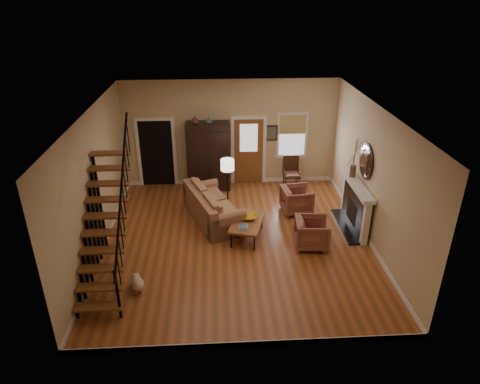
{
  "coord_description": "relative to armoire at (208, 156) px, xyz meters",
  "views": [
    {
      "loc": [
        -0.47,
        -9.07,
        5.75
      ],
      "look_at": [
        0.1,
        0.4,
        1.15
      ],
      "focal_mm": 32.0,
      "sensor_mm": 36.0,
      "label": 1
    }
  ],
  "objects": [
    {
      "name": "side_chair",
      "position": [
        2.55,
        -0.2,
        -0.54
      ],
      "size": [
        0.54,
        0.54,
        1.02
      ],
      "primitive_type": null,
      "color": "#3D2013",
      "rests_on": "ground"
    },
    {
      "name": "dog",
      "position": [
        -1.46,
        -4.98,
        -0.89
      ],
      "size": [
        0.38,
        0.5,
        0.32
      ],
      "primitive_type": null,
      "rotation": [
        0.0,
        0.0,
        0.32
      ],
      "color": "beige",
      "rests_on": "ground"
    },
    {
      "name": "armchair_right",
      "position": [
        2.44,
        -1.73,
        -0.68
      ],
      "size": [
        0.88,
        0.86,
        0.74
      ],
      "primitive_type": "imported",
      "rotation": [
        0.0,
        0.0,
        1.67
      ],
      "color": "maroon",
      "rests_on": "ground"
    },
    {
      "name": "staircase",
      "position": [
        -2.08,
        -4.45,
        0.55
      ],
      "size": [
        0.94,
        2.8,
        3.2
      ],
      "primitive_type": null,
      "color": "brown",
      "rests_on": "ground"
    },
    {
      "name": "vase_a",
      "position": [
        -0.35,
        -0.1,
        1.17
      ],
      "size": [
        0.24,
        0.24,
        0.25
      ],
      "primitive_type": "imported",
      "color": "#4C2619",
      "rests_on": "armoire"
    },
    {
      "name": "bowl",
      "position": [
        1.01,
        -2.88,
        -0.53
      ],
      "size": [
        0.42,
        0.42,
        0.1
      ],
      "primitive_type": "imported",
      "color": "orange",
      "rests_on": "coffee_table"
    },
    {
      "name": "room",
      "position": [
        0.29,
        -1.39,
        0.46
      ],
      "size": [
        7.0,
        7.33,
        3.3
      ],
      "color": "#9A5127",
      "rests_on": "ground"
    },
    {
      "name": "armoire",
      "position": [
        0.0,
        0.0,
        0.0
      ],
      "size": [
        1.3,
        0.6,
        2.1
      ],
      "primitive_type": null,
      "color": "black",
      "rests_on": "ground"
    },
    {
      "name": "fireplace",
      "position": [
        3.83,
        -2.65,
        -0.31
      ],
      "size": [
        0.33,
        1.95,
        2.3
      ],
      "color": "black",
      "rests_on": "ground"
    },
    {
      "name": "sofa",
      "position": [
        0.12,
        -2.09,
        -0.63
      ],
      "size": [
        1.68,
        2.45,
        0.84
      ],
      "primitive_type": null,
      "rotation": [
        0.0,
        0.0,
        0.35
      ],
      "color": "#966444",
      "rests_on": "ground"
    },
    {
      "name": "floor_lamp",
      "position": [
        0.53,
        -1.64,
        -0.26
      ],
      "size": [
        0.39,
        0.39,
        1.58
      ],
      "primitive_type": null,
      "rotation": [
        0.0,
        0.0,
        -0.08
      ],
      "color": "black",
      "rests_on": "ground"
    },
    {
      "name": "coffee_table",
      "position": [
        0.96,
        -3.03,
        -0.82
      ],
      "size": [
        1.02,
        1.37,
        0.47
      ],
      "primitive_type": null,
      "rotation": [
        0.0,
        0.0,
        -0.28
      ],
      "color": "brown",
      "rests_on": "ground"
    },
    {
      "name": "vase_b",
      "position": [
        0.05,
        -0.1,
        1.16
      ],
      "size": [
        0.2,
        0.2,
        0.21
      ],
      "primitive_type": "imported",
      "color": "#334C60",
      "rests_on": "armoire"
    },
    {
      "name": "books",
      "position": [
        0.84,
        -3.33,
        -0.56
      ],
      "size": [
        0.22,
        0.3,
        0.06
      ],
      "primitive_type": null,
      "color": "beige",
      "rests_on": "coffee_table"
    },
    {
      "name": "armchair_left",
      "position": [
        2.5,
        -3.49,
        -0.69
      ],
      "size": [
        0.87,
        0.85,
        0.73
      ],
      "primitive_type": "imported",
      "rotation": [
        0.0,
        0.0,
        1.48
      ],
      "color": "maroon",
      "rests_on": "ground"
    }
  ]
}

